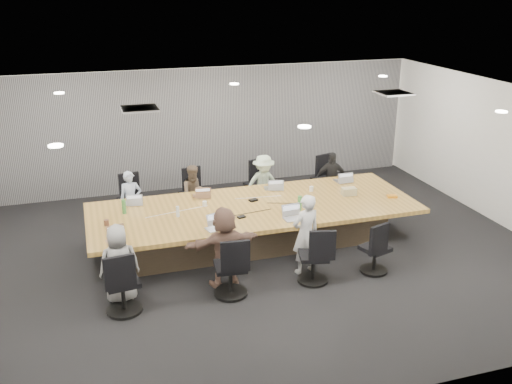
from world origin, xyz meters
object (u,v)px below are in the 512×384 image
object	(u,v)px
laptop_6	(294,219)
stapler	(288,214)
chair_3	(324,183)
person_6	(306,234)
person_5	(224,247)
chair_7	(375,252)
canvas_bag	(349,191)
chair_5	(230,271)
chair_2	(258,189)
laptop_5	(216,228)
person_4	(119,264)
person_3	(331,179)
chair_1	(192,198)
person_1	(195,194)
laptop_1	(200,196)
person_2	(263,185)
chair_0	(130,204)
laptop_4	(116,241)
laptop_3	(342,180)
bottle_green_right	(300,203)
mug_brown	(106,223)
person_0	(131,201)
conference_table	(254,223)
bottle_clear	(178,212)
chair_6	(313,260)
bottle_green_left	(124,207)
snack_packet	(392,196)
laptop_0	(133,203)
laptop_2	(272,188)
chair_4	(122,287)

from	to	relation	value
laptop_6	stapler	xyz separation A→B (m)	(-0.03, 0.19, 0.02)
chair_3	person_6	world-z (taller)	person_6
person_5	person_6	world-z (taller)	person_6
chair_7	canvas_bag	bearing A→B (deg)	60.99
chair_5	chair_3	bearing A→B (deg)	53.94
chair_2	laptop_5	world-z (taller)	chair_2
chair_3	person_4	world-z (taller)	person_4
person_3	chair_2	bearing A→B (deg)	175.76
chair_1	stapler	distance (m)	2.67
person_1	laptop_1	bearing A→B (deg)	-94.55
laptop_1	person_2	world-z (taller)	person_2
chair_0	stapler	bearing A→B (deg)	129.95
laptop_4	person_5	distance (m)	1.73
person_6	person_3	bearing A→B (deg)	-133.00
laptop_1	laptop_3	world-z (taller)	same
laptop_5	bottle_green_right	world-z (taller)	bottle_green_right
person_3	person_5	world-z (taller)	person_5
chair_0	person_4	xyz separation A→B (m)	(-0.44, -3.05, 0.24)
chair_7	mug_brown	distance (m)	4.55
person_0	laptop_6	distance (m)	3.36
conference_table	bottle_clear	distance (m)	1.50
chair_5	laptop_4	world-z (taller)	chair_5
chair_6	laptop_4	distance (m)	3.17
bottle_green_left	mug_brown	xyz separation A→B (m)	(-0.34, -0.45, -0.08)
laptop_5	snack_packet	bearing A→B (deg)	-5.57
laptop_0	canvas_bag	xyz separation A→B (m)	(4.03, -0.80, 0.06)
laptop_0	laptop_2	distance (m)	2.73
chair_7	laptop_1	bearing A→B (deg)	116.08
conference_table	laptop_2	distance (m)	1.07
person_1	person_3	bearing A→B (deg)	-4.55
laptop_0	bottle_green_right	distance (m)	3.09
chair_0	chair_2	xyz separation A→B (m)	(2.73, 0.00, 0.04)
chair_3	laptop_5	size ratio (longest dim) A/B	2.38
chair_1	person_0	bearing A→B (deg)	2.25
chair_2	chair_7	world-z (taller)	chair_2
chair_6	laptop_3	size ratio (longest dim) A/B	2.36
person_4	bottle_clear	size ratio (longest dim) A/B	6.41
chair_2	person_1	bearing A→B (deg)	-2.39
laptop_5	laptop_6	world-z (taller)	same
person_0	bottle_green_right	xyz separation A→B (m)	(2.83, -1.79, 0.28)
chair_3	mug_brown	bearing A→B (deg)	3.80
chair_0	person_4	size ratio (longest dim) A/B	0.61
chair_0	person_6	xyz separation A→B (m)	(2.58, -3.05, 0.31)
chair_6	person_1	distance (m)	3.33
person_6	laptop_6	bearing A→B (deg)	-101.05
chair_4	chair_0	bearing A→B (deg)	75.44
laptop_4	chair_1	bearing A→B (deg)	48.74
chair_1	laptop_6	bearing A→B (deg)	104.53
laptop_6	canvas_bag	bearing A→B (deg)	26.33
conference_table	person_6	size ratio (longest dim) A/B	4.31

